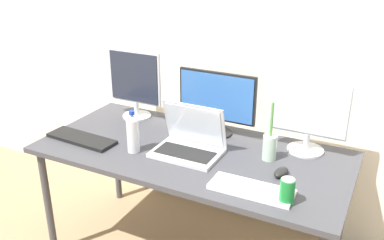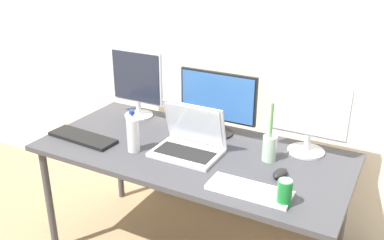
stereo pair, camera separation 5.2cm
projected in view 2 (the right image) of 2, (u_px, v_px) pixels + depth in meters
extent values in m
cube|color=silver|center=(237.00, 30.00, 2.63)|extent=(7.00, 0.08, 2.60)
cylinder|color=#424247|center=(49.00, 201.00, 2.58)|extent=(0.04, 0.04, 0.71)
cylinder|color=#424247|center=(119.00, 155.00, 3.14)|extent=(0.04, 0.04, 0.71)
cylinder|color=#424247|center=(343.00, 216.00, 2.45)|extent=(0.04, 0.04, 0.71)
cube|color=#3D3D42|center=(192.00, 152.00, 2.37)|extent=(1.71, 0.81, 0.03)
cylinder|color=silver|center=(139.00, 115.00, 2.82)|extent=(0.19, 0.19, 0.01)
cylinder|color=silver|center=(139.00, 108.00, 2.80)|extent=(0.03, 0.03, 0.09)
cube|color=silver|center=(137.00, 77.00, 2.71)|extent=(0.37, 0.02, 0.34)
cube|color=#232838|center=(136.00, 77.00, 2.70)|extent=(0.35, 0.01, 0.32)
cylinder|color=black|center=(217.00, 133.00, 2.56)|extent=(0.19, 0.19, 0.01)
cylinder|color=black|center=(217.00, 126.00, 2.54)|extent=(0.03, 0.03, 0.08)
cube|color=black|center=(218.00, 96.00, 2.47)|extent=(0.47, 0.02, 0.29)
cube|color=#3366B2|center=(217.00, 97.00, 2.46)|extent=(0.45, 0.01, 0.27)
cylinder|color=silver|center=(306.00, 151.00, 2.34)|extent=(0.20, 0.20, 0.01)
cylinder|color=silver|center=(307.00, 143.00, 2.32)|extent=(0.03, 0.03, 0.09)
cube|color=silver|center=(311.00, 109.00, 2.24)|extent=(0.42, 0.02, 0.31)
cube|color=silver|center=(310.00, 109.00, 2.23)|extent=(0.40, 0.01, 0.28)
cube|color=silver|center=(187.00, 153.00, 2.31)|extent=(0.36, 0.26, 0.02)
cube|color=black|center=(185.00, 152.00, 2.29)|extent=(0.32, 0.14, 0.00)
cube|color=silver|center=(195.00, 124.00, 2.33)|extent=(0.36, 0.08, 0.25)
cube|color=silver|center=(195.00, 125.00, 2.33)|extent=(0.32, 0.07, 0.22)
cube|color=white|center=(249.00, 190.00, 1.97)|extent=(0.39, 0.15, 0.02)
cube|color=black|center=(83.00, 137.00, 2.49)|extent=(0.44, 0.16, 0.02)
ellipsoid|color=black|center=(280.00, 173.00, 2.09)|extent=(0.08, 0.11, 0.04)
cylinder|color=silver|center=(133.00, 135.00, 2.32)|extent=(0.07, 0.07, 0.19)
cone|color=silver|center=(132.00, 117.00, 2.28)|extent=(0.06, 0.06, 0.03)
cylinder|color=#1938B2|center=(132.00, 112.00, 2.27)|extent=(0.03, 0.03, 0.02)
cylinder|color=#197F33|center=(284.00, 193.00, 1.85)|extent=(0.07, 0.07, 0.12)
cylinder|color=silver|center=(286.00, 181.00, 1.83)|extent=(0.06, 0.06, 0.00)
cylinder|color=#B2D1B7|center=(269.00, 148.00, 2.23)|extent=(0.07, 0.07, 0.14)
cylinder|color=#519342|center=(272.00, 120.00, 2.17)|extent=(0.01, 0.01, 0.18)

